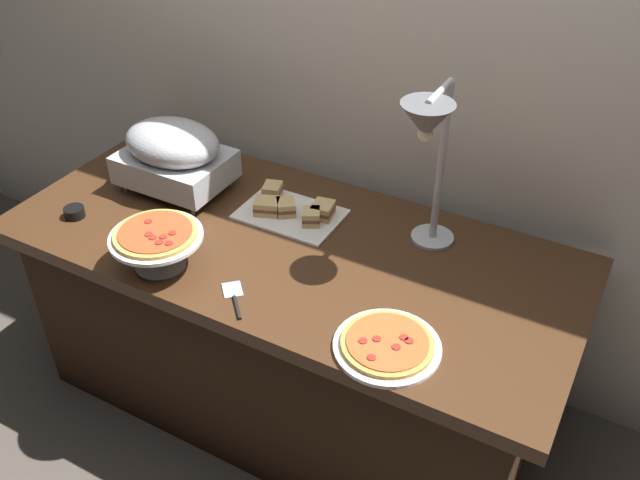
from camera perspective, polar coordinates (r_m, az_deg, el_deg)
name	(u,v)px	position (r m, az deg, el deg)	size (l,w,h in m)	color
ground_plane	(294,398)	(2.77, -2.20, -12.93)	(8.00, 8.00, 0.00)	#4C443D
back_wall	(360,62)	(2.43, 3.35, 14.49)	(4.40, 0.04, 2.40)	beige
buffet_table	(291,326)	(2.49, -2.40, -7.12)	(1.90, 0.84, 0.76)	#422816
chafing_dish	(174,153)	(2.51, -12.00, 7.04)	(0.38, 0.28, 0.26)	#B7BABF
heat_lamp	(429,136)	(1.95, 9.00, 8.45)	(0.15, 0.32, 0.56)	#B7BABF
pizza_plate_front	(387,345)	(1.88, 5.58, -8.63)	(0.29, 0.29, 0.03)	white
pizza_plate_center	(156,238)	(2.14, -13.37, 0.13)	(0.29, 0.29, 0.14)	#595B60
sandwich_platter	(291,210)	(2.37, -2.42, 2.53)	(0.35, 0.24, 0.06)	white
sauce_cup_near	(74,212)	(2.51, -19.64, 2.21)	(0.07, 0.07, 0.04)	black
serving_spatula	(234,298)	(2.04, -7.08, -4.79)	(0.14, 0.15, 0.01)	#B7BABF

